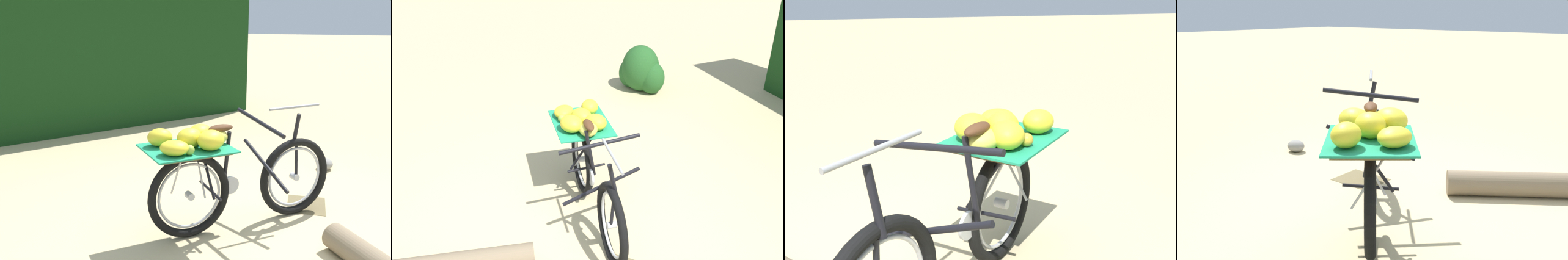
{
  "view_description": "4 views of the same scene",
  "coord_description": "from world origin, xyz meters",
  "views": [
    {
      "loc": [
        3.76,
        0.25,
        1.87
      ],
      "look_at": [
        0.37,
        -0.57,
        0.94
      ],
      "focal_mm": 42.85,
      "sensor_mm": 36.0,
      "label": 1
    },
    {
      "loc": [
        -1.37,
        2.96,
        2.89
      ],
      "look_at": [
        0.21,
        -0.54,
        0.78
      ],
      "focal_mm": 41.99,
      "sensor_mm": 36.0,
      "label": 2
    },
    {
      "loc": [
        -1.93,
        0.34,
        1.58
      ],
      "look_at": [
        0.46,
        -0.55,
        0.8
      ],
      "focal_mm": 40.77,
      "sensor_mm": 36.0,
      "label": 3
    },
    {
      "loc": [
        1.94,
        -2.63,
        1.52
      ],
      "look_at": [
        0.34,
        -0.65,
        0.84
      ],
      "focal_mm": 40.68,
      "sensor_mm": 36.0,
      "label": 4
    }
  ],
  "objects": [
    {
      "name": "bicycle",
      "position": [
        0.09,
        -0.35,
        0.53
      ],
      "size": [
        1.35,
        1.58,
        1.03
      ],
      "rotation": [
        0.0,
        0.0,
        2.24
      ],
      "color": "black",
      "rests_on": "ground_plane"
    }
  ]
}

